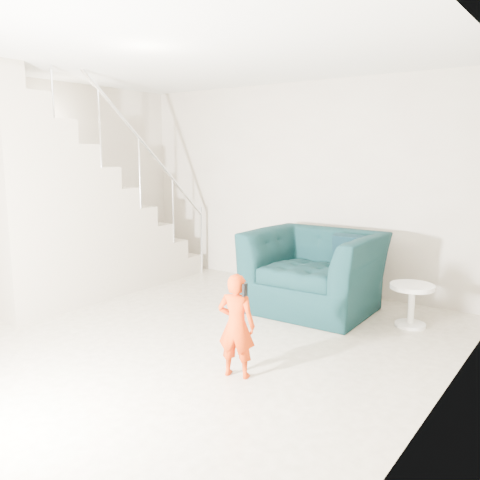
% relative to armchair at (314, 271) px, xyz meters
% --- Properties ---
extents(floor, '(5.50, 5.50, 0.00)m').
position_rel_armchair_xyz_m(floor, '(-0.72, -1.86, -0.45)').
color(floor, gray).
rests_on(floor, ground).
extents(ceiling, '(5.50, 5.50, 0.00)m').
position_rel_armchair_xyz_m(ceiling, '(-0.72, -1.86, 2.25)').
color(ceiling, silver).
rests_on(ceiling, back_wall).
extents(back_wall, '(5.00, 0.00, 5.00)m').
position_rel_armchair_xyz_m(back_wall, '(-0.72, 0.89, 0.90)').
color(back_wall, '#AA9B8B').
rests_on(back_wall, floor).
extents(left_wall, '(0.00, 5.50, 5.50)m').
position_rel_armchair_xyz_m(left_wall, '(-3.22, -1.86, 0.90)').
color(left_wall, '#AA9B8B').
rests_on(left_wall, floor).
extents(right_wall, '(0.00, 5.50, 5.50)m').
position_rel_armchair_xyz_m(right_wall, '(1.78, -1.86, 0.90)').
color(right_wall, '#AA9B8B').
rests_on(right_wall, floor).
extents(armchair, '(1.42, 1.25, 0.91)m').
position_rel_armchair_xyz_m(armchair, '(0.00, 0.00, 0.00)').
color(armchair, black).
rests_on(armchair, floor).
extents(toddler, '(0.36, 0.28, 0.86)m').
position_rel_armchair_xyz_m(toddler, '(0.32, -1.96, -0.02)').
color(toddler, '#941104').
rests_on(toddler, floor).
extents(side_table, '(0.45, 0.45, 0.45)m').
position_rel_armchair_xyz_m(side_table, '(1.10, 0.07, -0.15)').
color(side_table, white).
rests_on(side_table, floor).
extents(staircase, '(1.02, 3.03, 3.62)m').
position_rel_armchair_xyz_m(staircase, '(-2.72, -1.31, 0.49)').
color(staircase, '#ADA089').
rests_on(staircase, floor).
extents(cushion, '(0.36, 0.17, 0.36)m').
position_rel_armchair_xyz_m(cushion, '(0.29, 0.28, 0.24)').
color(cushion, black).
rests_on(cushion, armchair).
extents(throw, '(0.05, 0.49, 0.55)m').
position_rel_armchair_xyz_m(throw, '(-0.62, 0.07, 0.12)').
color(throw, black).
rests_on(throw, armchair).
extents(phone, '(0.02, 0.05, 0.10)m').
position_rel_armchair_xyz_m(phone, '(0.42, -1.98, 0.29)').
color(phone, black).
rests_on(phone, toddler).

